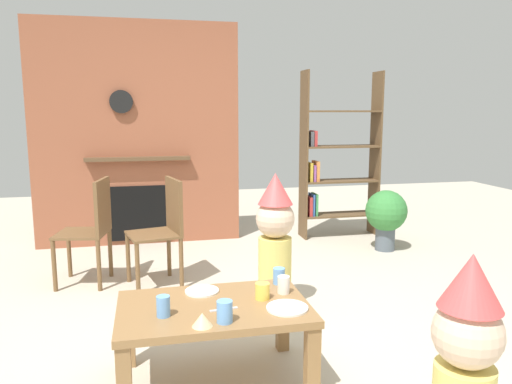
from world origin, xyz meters
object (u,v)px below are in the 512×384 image
at_px(paper_cup_near_right, 225,312).
at_px(child_in_pink, 275,238).
at_px(paper_cup_center, 279,276).
at_px(dining_chair_middle, 164,225).
at_px(child_with_cone_hat, 465,368).
at_px(paper_cup_far_left, 284,285).
at_px(dining_chair_left, 93,225).
at_px(coffee_table, 214,318).
at_px(paper_cup_near_left, 163,306).
at_px(paper_plate_rear, 202,291).
at_px(birthday_cake_slice, 202,320).
at_px(bookshelf, 334,163).
at_px(paper_plate_front, 287,308).
at_px(paper_cup_far_right, 262,291).
at_px(potted_plant_tall, 386,214).

distance_m(paper_cup_near_right, child_in_pink, 1.26).
xyz_separation_m(paper_cup_center, dining_chair_middle, (-0.62, 1.39, 0.02)).
height_order(paper_cup_center, child_with_cone_hat, child_with_cone_hat).
relative_size(paper_cup_far_left, dining_chair_left, 0.11).
bearing_deg(coffee_table, paper_cup_near_left, -161.20).
height_order(paper_plate_rear, child_in_pink, child_in_pink).
xyz_separation_m(paper_cup_near_right, birthday_cake_slice, (-0.11, -0.02, -0.02)).
bearing_deg(dining_chair_left, paper_cup_far_left, 136.07).
height_order(bookshelf, coffee_table, bookshelf).
distance_m(paper_plate_front, dining_chair_left, 2.22).
bearing_deg(paper_cup_far_right, potted_plant_tall, 49.37).
relative_size(bookshelf, dining_chair_middle, 2.11).
height_order(birthday_cake_slice, dining_chair_left, dining_chair_left).
distance_m(bookshelf, child_in_pink, 2.33).
bearing_deg(paper_plate_rear, dining_chair_middle, 96.40).
bearing_deg(birthday_cake_slice, child_with_cone_hat, -37.93).
relative_size(paper_cup_near_left, child_in_pink, 0.10).
bearing_deg(paper_plate_front, dining_chair_middle, 107.80).
relative_size(paper_plate_rear, dining_chair_middle, 0.21).
xyz_separation_m(paper_cup_center, dining_chair_left, (-1.21, 1.52, 0.02)).
relative_size(coffee_table, child_in_pink, 0.99).
bearing_deg(paper_cup_far_right, dining_chair_left, 121.35).
bearing_deg(paper_cup_near_right, paper_cup_far_left, 39.16).
bearing_deg(child_with_cone_hat, coffee_table, 0.00).
relative_size(paper_cup_near_right, child_with_cone_hat, 0.12).
distance_m(paper_cup_near_right, paper_plate_rear, 0.44).
distance_m(paper_plate_rear, child_in_pink, 0.93).
bearing_deg(paper_cup_far_left, paper_cup_center, 84.54).
bearing_deg(coffee_table, potted_plant_tall, 45.78).
relative_size(coffee_table, paper_plate_front, 4.60).
bearing_deg(paper_cup_near_left, dining_chair_middle, 87.80).
height_order(paper_cup_near_left, paper_cup_center, paper_cup_near_left).
bearing_deg(paper_plate_rear, birthday_cake_slice, -96.12).
relative_size(coffee_table, child_with_cone_hat, 1.06).
bearing_deg(birthday_cake_slice, bookshelf, 58.84).
bearing_deg(dining_chair_middle, birthday_cake_slice, 79.86).
distance_m(paper_cup_far_left, birthday_cake_slice, 0.60).
distance_m(dining_chair_left, dining_chair_middle, 0.60).
relative_size(paper_cup_near_left, potted_plant_tall, 0.17).
relative_size(paper_cup_near_right, dining_chair_middle, 0.12).
bearing_deg(birthday_cake_slice, child_in_pink, 60.11).
xyz_separation_m(paper_cup_far_left, child_with_cone_hat, (0.42, -1.05, 0.01)).
relative_size(paper_plate_front, birthday_cake_slice, 2.19).
relative_size(bookshelf, paper_cup_near_right, 17.34).
height_order(paper_plate_front, child_with_cone_hat, child_with_cone_hat).
bearing_deg(dining_chair_middle, bookshelf, -161.80).
relative_size(paper_cup_far_right, dining_chair_left, 0.10).
relative_size(paper_cup_far_left, paper_cup_far_right, 1.09).
xyz_separation_m(dining_chair_left, dining_chair_middle, (0.59, -0.13, 0.00)).
xyz_separation_m(bookshelf, child_in_pink, (-1.22, -1.96, -0.32)).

